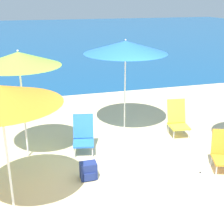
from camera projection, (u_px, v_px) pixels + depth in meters
ground_plane at (153, 175)px, 5.96m from camera, size 60.00×60.00×0.00m
sea_water at (45, 34)px, 29.05m from camera, size 60.00×40.00×0.01m
beach_umbrella_lime at (18, 59)px, 5.97m from camera, size 1.64×1.64×2.27m
beach_umbrella_blue at (126, 47)px, 7.46m from camera, size 2.03×2.03×2.27m
beach_chair_blue at (83, 134)px, 6.81m from camera, size 0.56×0.67×0.80m
beach_chair_yellow at (177, 118)px, 7.62m from camera, size 0.51×0.64×0.86m
beach_chair_orange at (223, 151)px, 6.08m from camera, size 0.58×0.65×0.78m
backpack_navy at (88, 171)px, 5.80m from camera, size 0.31×0.24×0.33m
water_bottle at (200, 178)px, 5.72m from camera, size 0.06×0.06×0.21m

